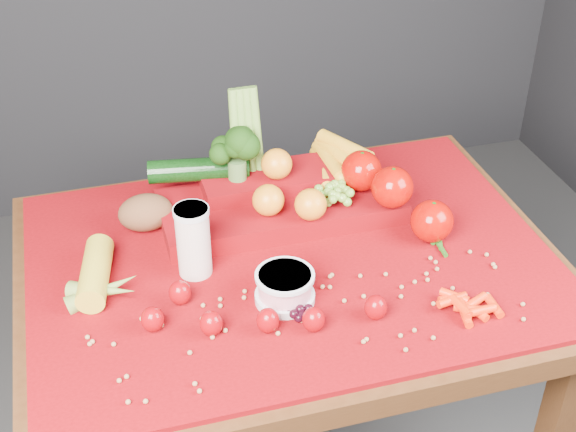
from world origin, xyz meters
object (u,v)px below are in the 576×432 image
object	(u,v)px
milk_glass	(193,239)
yogurt_bowl	(285,286)
produce_mound	(297,190)
table	(291,297)

from	to	relation	value
milk_glass	yogurt_bowl	distance (m)	0.20
milk_glass	produce_mound	xyz separation A→B (m)	(0.25, 0.14, -0.02)
milk_glass	yogurt_bowl	bearing A→B (deg)	-41.87
yogurt_bowl	produce_mound	xyz separation A→B (m)	(0.10, 0.28, 0.03)
yogurt_bowl	produce_mound	bearing A→B (deg)	69.20
table	produce_mound	xyz separation A→B (m)	(0.06, 0.15, 0.17)
yogurt_bowl	produce_mound	size ratio (longest dim) A/B	0.19
table	milk_glass	size ratio (longest dim) A/B	7.27
produce_mound	yogurt_bowl	bearing A→B (deg)	-110.80
produce_mound	milk_glass	bearing A→B (deg)	-150.43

